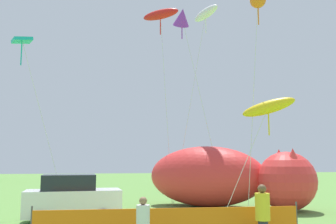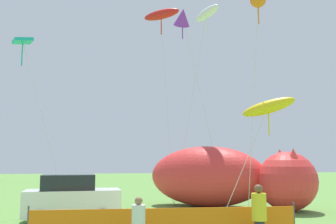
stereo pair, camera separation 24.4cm
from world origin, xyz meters
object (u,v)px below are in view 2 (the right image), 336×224
at_px(kite_white_ghost, 207,14).
at_px(folding_chair, 274,222).
at_px(spectator_in_green_shirt, 259,216).
at_px(parked_car, 72,198).
at_px(kite_red_lizard, 161,15).
at_px(kite_orange_flower, 258,1).
at_px(kite_yellow_hero, 268,107).
at_px(inflatable_cat, 225,179).
at_px(kite_teal_diamond, 23,44).
at_px(kite_purple_delta, 183,18).

bearing_deg(kite_white_ghost, folding_chair, -93.77).
bearing_deg(spectator_in_green_shirt, parked_car, 131.45).
distance_m(kite_white_ghost, kite_red_lizard, 2.98).
bearing_deg(kite_orange_flower, parked_car, -175.30).
bearing_deg(kite_yellow_hero, kite_red_lizard, 123.98).
xyz_separation_m(kite_white_ghost, kite_yellow_hero, (1.17, -6.29, -6.93)).
distance_m(inflatable_cat, kite_white_ghost, 10.69).
distance_m(spectator_in_green_shirt, kite_white_ghost, 16.56).
xyz_separation_m(kite_teal_diamond, kite_red_lizard, (7.47, 2.94, 3.17)).
relative_size(spectator_in_green_shirt, kite_yellow_hero, 0.34).
relative_size(kite_teal_diamond, kite_purple_delta, 0.76).
distance_m(parked_car, kite_teal_diamond, 8.48).
relative_size(spectator_in_green_shirt, kite_purple_delta, 0.16).
bearing_deg(kite_white_ghost, kite_red_lizard, -176.91).
distance_m(kite_yellow_hero, kite_red_lizard, 9.91).
relative_size(kite_orange_flower, kite_white_ghost, 0.90).
bearing_deg(kite_yellow_hero, inflatable_cat, 105.36).
height_order(kite_white_ghost, kite_yellow_hero, kite_white_ghost).
bearing_deg(inflatable_cat, kite_teal_diamond, -143.24).
distance_m(kite_white_ghost, kite_purple_delta, 3.07).
bearing_deg(kite_white_ghost, kite_orange_flower, -76.29).
relative_size(parked_car, kite_white_ghost, 0.33).
bearing_deg(kite_white_ghost, kite_yellow_hero, -79.47).
distance_m(parked_car, kite_yellow_hero, 9.58).
bearing_deg(kite_purple_delta, kite_red_lizard, 117.79).
bearing_deg(spectator_in_green_shirt, inflatable_cat, 77.94).
xyz_separation_m(inflatable_cat, kite_teal_diamond, (-10.60, -0.45, 6.85)).
bearing_deg(kite_white_ghost, kite_teal_diamond, -163.44).
xyz_separation_m(spectator_in_green_shirt, kite_red_lizard, (-1.06, 12.20, 10.53)).
bearing_deg(kite_white_ghost, kite_purple_delta, -134.19).
bearing_deg(parked_car, inflatable_cat, 19.10).
bearing_deg(kite_teal_diamond, kite_yellow_hero, -15.37).
height_order(inflatable_cat, kite_purple_delta, kite_purple_delta).
relative_size(kite_teal_diamond, kite_yellow_hero, 1.57).
height_order(kite_orange_flower, kite_purple_delta, kite_purple_delta).
height_order(kite_yellow_hero, kite_purple_delta, kite_purple_delta).
bearing_deg(folding_chair, spectator_in_green_shirt, 118.17).
height_order(kite_orange_flower, kite_yellow_hero, kite_orange_flower).
distance_m(parked_car, spectator_in_green_shirt, 8.50).
height_order(parked_car, folding_chair, parked_car).
distance_m(folding_chair, kite_purple_delta, 13.39).
bearing_deg(inflatable_cat, kite_red_lizard, 175.83).
distance_m(kite_orange_flower, kite_red_lizard, 6.71).
bearing_deg(kite_teal_diamond, folding_chair, -37.88).
xyz_separation_m(spectator_in_green_shirt, kite_yellow_hero, (3.07, 6.07, 3.93)).
bearing_deg(kite_orange_flower, kite_red_lizard, 129.77).
xyz_separation_m(kite_teal_diamond, kite_white_ghost, (10.43, 3.10, 3.50)).
relative_size(kite_yellow_hero, kite_purple_delta, 0.49).
bearing_deg(parked_car, kite_red_lizard, 47.59).
relative_size(inflatable_cat, kite_yellow_hero, 1.56).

